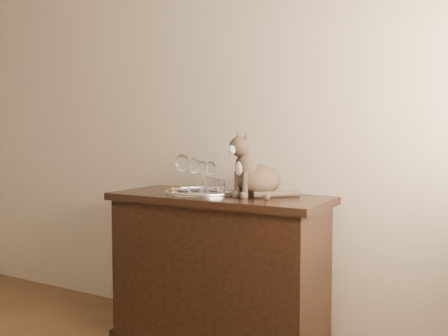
# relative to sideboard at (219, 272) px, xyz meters

# --- Properties ---
(wall_back) EXTENTS (4.00, 0.10, 2.70)m
(wall_back) POSITION_rel_sideboard_xyz_m (-0.60, 0.31, 0.93)
(wall_back) COLOR #BDA98D
(wall_back) RESTS_ON ground
(sideboard) EXTENTS (1.20, 0.50, 0.85)m
(sideboard) POSITION_rel_sideboard_xyz_m (0.00, 0.00, 0.00)
(sideboard) COLOR black
(sideboard) RESTS_ON ground
(tray) EXTENTS (0.40, 0.40, 0.01)m
(tray) POSITION_rel_sideboard_xyz_m (-0.10, -0.01, 0.43)
(tray) COLOR white
(tray) RESTS_ON sideboard
(wine_glass_a) EXTENTS (0.07, 0.07, 0.19)m
(wine_glass_a) POSITION_rel_sideboard_xyz_m (-0.18, 0.04, 0.53)
(wine_glass_a) COLOR silver
(wine_glass_a) RESTS_ON tray
(wine_glass_b) EXTENTS (0.06, 0.06, 0.17)m
(wine_glass_b) POSITION_rel_sideboard_xyz_m (-0.10, 0.07, 0.52)
(wine_glass_b) COLOR white
(wine_glass_b) RESTS_ON tray
(wine_glass_c) EXTENTS (0.08, 0.08, 0.21)m
(wine_glass_c) POSITION_rel_sideboard_xyz_m (-0.22, -0.02, 0.54)
(wine_glass_c) COLOR silver
(wine_glass_c) RESTS_ON tray
(wine_glass_d) EXTENTS (0.07, 0.07, 0.17)m
(wine_glass_d) POSITION_rel_sideboard_xyz_m (-0.12, 0.02, 0.52)
(wine_glass_d) COLOR white
(wine_glass_d) RESTS_ON tray
(tumbler_a) EXTENTS (0.08, 0.08, 0.09)m
(tumbler_a) POSITION_rel_sideboard_xyz_m (-0.01, -0.05, 0.48)
(tumbler_a) COLOR white
(tumbler_a) RESTS_ON tray
(tumbler_c) EXTENTS (0.07, 0.07, 0.08)m
(tumbler_c) POSITION_rel_sideboard_xyz_m (-0.01, 0.02, 0.47)
(tumbler_c) COLOR white
(tumbler_c) RESTS_ON tray
(cat) EXTENTS (0.43, 0.42, 0.34)m
(cat) POSITION_rel_sideboard_xyz_m (0.20, 0.06, 0.60)
(cat) COLOR #4D402E
(cat) RESTS_ON sideboard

